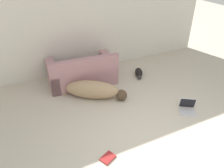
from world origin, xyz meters
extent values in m
plane|color=#BCB29E|center=(0.00, 0.00, 0.00)|extent=(20.00, 20.00, 0.00)
cube|color=beige|center=(0.00, 3.47, 1.34)|extent=(7.03, 0.06, 2.68)
cube|color=#A3757A|center=(-0.48, 2.83, 0.23)|extent=(1.68, 1.00, 0.46)
cube|color=#A3757A|center=(-0.51, 2.45, 0.63)|extent=(1.62, 0.26, 0.34)
cube|color=#A3757A|center=(0.23, 2.78, 0.30)|extent=(0.27, 0.90, 0.60)
cube|color=#A3757A|center=(-1.18, 2.89, 0.30)|extent=(0.27, 0.90, 0.60)
ellipsoid|color=#A38460|center=(-0.50, 2.07, 0.21)|extent=(1.22, 0.99, 0.42)
sphere|color=#493726|center=(0.06, 1.70, 0.12)|extent=(0.34, 0.34, 0.25)
cylinder|color=#A38460|center=(-1.13, 2.48, 0.02)|extent=(0.28, 0.20, 0.05)
ellipsoid|color=black|center=(0.99, 2.51, 0.08)|extent=(0.35, 0.44, 0.17)
sphere|color=#2D2B2B|center=(0.89, 2.30, 0.06)|extent=(0.15, 0.15, 0.11)
cylinder|color=black|center=(1.10, 2.73, 0.01)|extent=(0.07, 0.10, 0.02)
cube|color=#B7B7BC|center=(1.08, 0.71, 0.01)|extent=(0.41, 0.39, 0.02)
cube|color=#B7B7BC|center=(1.16, 0.84, 0.14)|extent=(0.31, 0.23, 0.25)
cube|color=black|center=(1.15, 0.83, 0.14)|extent=(0.28, 0.21, 0.22)
cube|color=maroon|center=(-0.89, 0.36, 0.01)|extent=(0.29, 0.25, 0.02)
camera|label=1|loc=(-1.84, -1.80, 2.88)|focal=35.00mm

